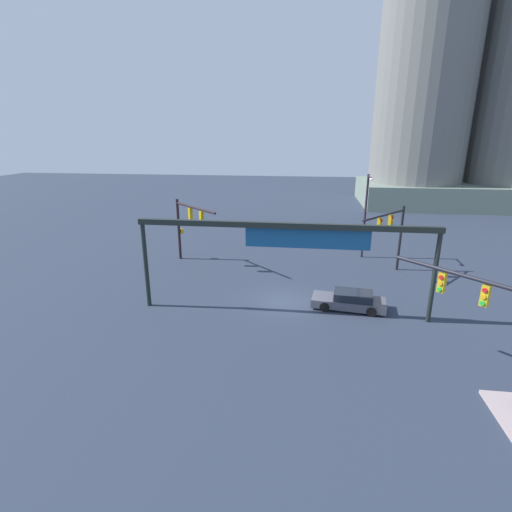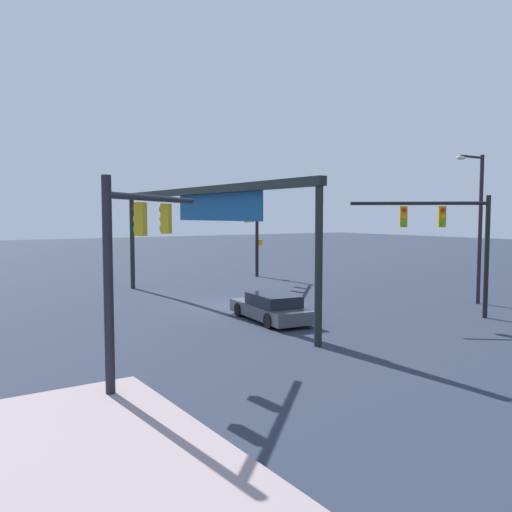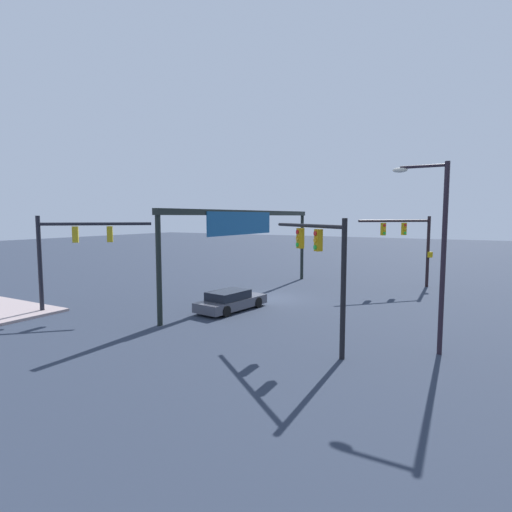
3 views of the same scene
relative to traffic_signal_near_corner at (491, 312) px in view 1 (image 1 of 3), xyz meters
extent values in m
plane|color=#293142|center=(-9.25, 8.70, -3.92)|extent=(169.58, 169.58, 0.00)
cylinder|color=black|center=(-1.06, 1.10, 1.24)|extent=(4.51, 4.66, 0.18)
cube|color=#B49B1A|center=(-0.24, 0.25, 0.62)|extent=(0.41, 0.41, 0.95)
cylinder|color=red|center=(-0.35, 0.14, 0.92)|extent=(0.18, 0.19, 0.20)
cylinder|color=orange|center=(-0.35, 0.14, 0.62)|extent=(0.18, 0.19, 0.20)
cylinder|color=green|center=(-0.35, 0.14, 0.32)|extent=(0.18, 0.19, 0.20)
cube|color=#B49B1A|center=(-1.57, 1.63, 0.62)|extent=(0.41, 0.41, 0.95)
cylinder|color=red|center=(-1.68, 1.52, 0.92)|extent=(0.18, 0.19, 0.20)
cylinder|color=orange|center=(-1.68, 1.52, 0.62)|extent=(0.18, 0.19, 0.20)
cylinder|color=green|center=(-1.68, 1.52, 0.32)|extent=(0.18, 0.19, 0.20)
cylinder|color=black|center=(-19.49, 17.09, -1.11)|extent=(0.25, 0.25, 5.62)
cylinder|color=black|center=(-17.24, 14.95, 1.34)|extent=(4.64, 4.43, 0.18)
cube|color=#BD990D|center=(-17.83, 15.52, 0.72)|extent=(0.41, 0.41, 0.95)
cylinder|color=red|center=(-17.72, 15.63, 1.01)|extent=(0.19, 0.18, 0.20)
cylinder|color=orange|center=(-17.72, 15.63, 0.71)|extent=(0.19, 0.18, 0.20)
cylinder|color=green|center=(-17.72, 15.63, 0.41)|extent=(0.19, 0.18, 0.20)
cube|color=#BD990D|center=(-16.51, 14.25, 0.72)|extent=(0.41, 0.41, 0.95)
cylinder|color=red|center=(-16.40, 14.37, 1.01)|extent=(0.19, 0.18, 0.20)
cylinder|color=orange|center=(-16.40, 14.37, 0.71)|extent=(0.19, 0.18, 0.20)
cylinder|color=green|center=(-16.40, 14.37, 0.41)|extent=(0.19, 0.18, 0.20)
cube|color=#BD990D|center=(-19.31, 17.28, -1.32)|extent=(0.38, 0.38, 0.44)
cylinder|color=black|center=(-0.01, 16.53, -1.15)|extent=(0.21, 0.21, 5.55)
cylinder|color=black|center=(-1.94, 14.17, 1.27)|extent=(3.98, 4.82, 0.16)
cube|color=#BF8F0F|center=(-1.29, 14.97, 0.67)|extent=(0.40, 0.41, 0.95)
cylinder|color=red|center=(-1.16, 14.87, 0.96)|extent=(0.17, 0.19, 0.20)
cylinder|color=orange|center=(-1.16, 14.87, 0.66)|extent=(0.17, 0.19, 0.20)
cylinder|color=green|center=(-1.16, 14.87, 0.36)|extent=(0.17, 0.19, 0.20)
cube|color=#BF8F0F|center=(-2.36, 13.65, 0.67)|extent=(0.40, 0.41, 0.95)
cylinder|color=red|center=(-2.24, 13.55, 0.96)|extent=(0.17, 0.19, 0.20)
cylinder|color=orange|center=(-2.24, 13.55, 0.66)|extent=(0.17, 0.19, 0.20)
cylinder|color=green|center=(-2.24, 13.55, 0.36)|extent=(0.17, 0.19, 0.20)
cylinder|color=black|center=(-2.56, 19.79, -0.04)|extent=(0.20, 0.20, 7.76)
cylinder|color=black|center=(-2.56, 18.90, 3.69)|extent=(0.13, 1.78, 0.12)
ellipsoid|color=silver|center=(-2.56, 18.01, 3.59)|extent=(0.30, 0.60, 0.20)
cylinder|color=black|center=(-18.32, 6.79, -1.09)|extent=(0.28, 0.28, 5.67)
cylinder|color=black|center=(-0.18, 6.79, -1.09)|extent=(0.28, 0.28, 5.67)
cube|color=black|center=(-9.25, 6.79, 1.93)|extent=(18.54, 0.35, 0.35)
cube|color=#175185|center=(-7.84, 7.01, 1.23)|extent=(7.66, 0.08, 1.50)
cube|color=slate|center=(16.83, 50.70, -2.07)|extent=(31.43, 16.41, 3.71)
cube|color=#4A4B55|center=(-4.94, 8.07, -3.49)|extent=(4.97, 2.41, 0.55)
cube|color=black|center=(-4.66, 8.04, -2.96)|extent=(2.67, 1.90, 0.50)
cylinder|color=black|center=(-6.52, 7.42, -3.60)|extent=(0.66, 0.30, 0.64)
cylinder|color=black|center=(-6.30, 9.11, -3.60)|extent=(0.66, 0.30, 0.64)
cylinder|color=black|center=(-3.58, 7.04, -3.60)|extent=(0.66, 0.30, 0.64)
cylinder|color=black|center=(-3.36, 8.73, -3.60)|extent=(0.66, 0.30, 0.64)
camera|label=1|loc=(-7.99, -16.00, 7.19)|focal=26.94mm
camera|label=2|loc=(14.23, -5.46, 0.74)|focal=37.61mm
camera|label=3|loc=(15.33, 21.45, 1.70)|focal=28.84mm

